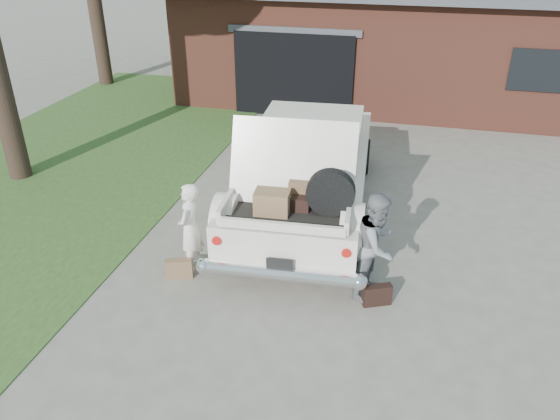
# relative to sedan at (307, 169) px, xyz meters

# --- Properties ---
(ground) EXTENTS (90.00, 90.00, 0.00)m
(ground) POSITION_rel_sedan_xyz_m (0.04, -2.72, -0.82)
(ground) COLOR gray
(ground) RESTS_ON ground
(grass_strip) EXTENTS (6.00, 16.00, 0.02)m
(grass_strip) POSITION_rel_sedan_xyz_m (-5.46, 0.28, -0.81)
(grass_strip) COLOR #2D4C1E
(grass_strip) RESTS_ON ground
(house) EXTENTS (12.80, 7.80, 3.30)m
(house) POSITION_rel_sedan_xyz_m (1.02, 8.75, 0.85)
(house) COLOR brown
(house) RESTS_ON ground
(sedan) EXTENTS (2.56, 5.76, 2.25)m
(sedan) POSITION_rel_sedan_xyz_m (0.00, 0.00, 0.00)
(sedan) COLOR white
(sedan) RESTS_ON ground
(woman_left) EXTENTS (0.35, 0.53, 1.44)m
(woman_left) POSITION_rel_sedan_xyz_m (-1.30, -2.32, -0.11)
(woman_left) COLOR white
(woman_left) RESTS_ON ground
(woman_right) EXTENTS (0.81, 0.92, 1.58)m
(woman_right) POSITION_rel_sedan_xyz_m (1.45, -2.25, -0.03)
(woman_right) COLOR gray
(woman_right) RESTS_ON ground
(suitcase_left) EXTENTS (0.42, 0.25, 0.31)m
(suitcase_left) POSITION_rel_sedan_xyz_m (-1.41, -2.59, -0.67)
(suitcase_left) COLOR olive
(suitcase_left) RESTS_ON ground
(suitcase_right) EXTENTS (0.42, 0.28, 0.31)m
(suitcase_right) POSITION_rel_sedan_xyz_m (1.54, -2.52, -0.67)
(suitcase_right) COLOR black
(suitcase_right) RESTS_ON ground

